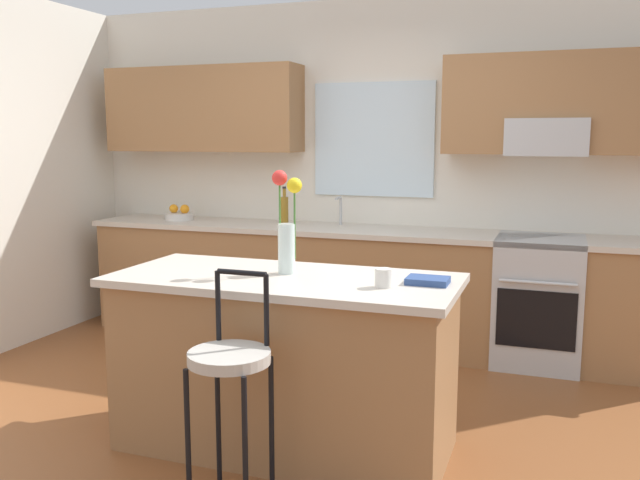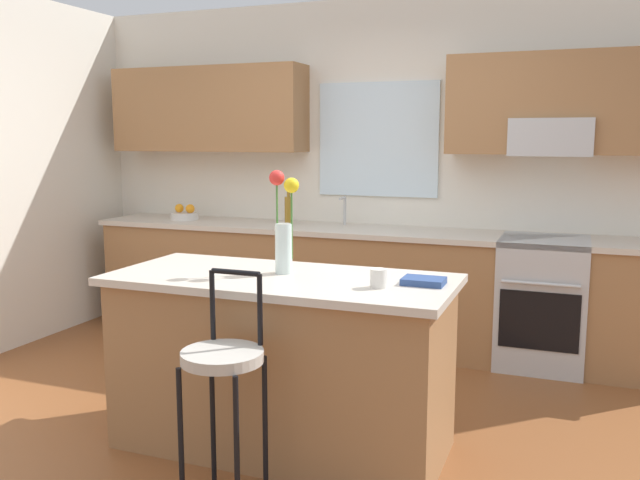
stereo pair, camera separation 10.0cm
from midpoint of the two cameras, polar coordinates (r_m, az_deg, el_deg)
ground_plane at (r=3.92m, az=-3.11°, el=-15.72°), size 14.00×14.00×0.00m
back_wall_assembly at (r=5.44m, az=5.69°, el=7.48°), size 5.60×0.50×2.70m
counter_run at (r=5.30m, az=4.40°, el=-3.92°), size 4.56×0.64×0.92m
sink_faucet at (r=5.40m, az=2.58°, el=2.75°), size 0.02×0.13×0.23m
oven_range at (r=5.07m, az=18.80°, el=-5.02°), size 0.60×0.64×0.92m
kitchen_island at (r=3.57m, az=-2.44°, el=-10.25°), size 1.77×0.80×0.92m
bar_stool_near at (r=2.99m, az=-7.21°, el=-10.62°), size 0.36×0.36×1.04m
flower_vase at (r=3.48m, az=-2.26°, el=1.09°), size 0.16×0.10×0.53m
mug_ceramic at (r=3.19m, az=5.87°, el=-3.24°), size 0.08×0.08×0.09m
cookbook at (r=3.29m, az=9.63°, el=-3.45°), size 0.20×0.15×0.03m
fruit_bowl_oranges at (r=5.88m, az=-10.89°, el=2.13°), size 0.24×0.24×0.13m
bottle_olive_oil at (r=5.42m, az=-2.15°, el=2.58°), size 0.06×0.06×0.31m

